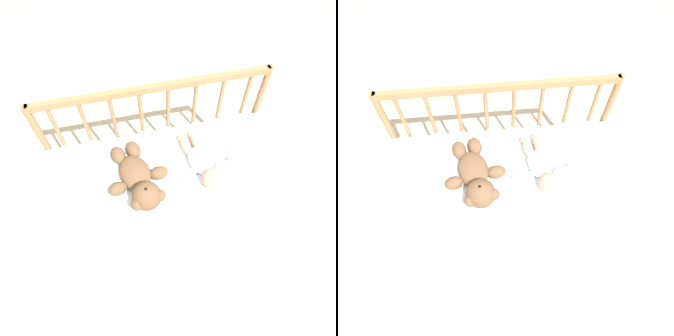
# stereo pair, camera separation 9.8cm
# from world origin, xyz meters

# --- Properties ---
(ground_plane) EXTENTS (12.00, 12.00, 0.00)m
(ground_plane) POSITION_xyz_m (0.00, 0.00, 0.00)
(ground_plane) COLOR #C6B293
(crib_mattress) EXTENTS (1.26, 0.61, 0.52)m
(crib_mattress) POSITION_xyz_m (0.00, 0.00, 0.26)
(crib_mattress) COLOR silver
(crib_mattress) RESTS_ON ground_plane
(crib_rail) EXTENTS (1.26, 0.04, 0.85)m
(crib_rail) POSITION_xyz_m (0.00, 0.33, 0.60)
(crib_rail) COLOR #997047
(crib_rail) RESTS_ON ground_plane
(blanket) EXTENTS (0.87, 0.52, 0.01)m
(blanket) POSITION_xyz_m (0.00, 0.03, 0.53)
(blanket) COLOR white
(blanket) RESTS_ON crib_mattress
(teddy_bear) EXTENTS (0.33, 0.44, 0.15)m
(teddy_bear) POSITION_xyz_m (-0.16, -0.02, 0.58)
(teddy_bear) COLOR brown
(teddy_bear) RESTS_ON crib_mattress
(baby) EXTENTS (0.35, 0.38, 0.10)m
(baby) POSITION_xyz_m (0.18, 0.01, 0.56)
(baby) COLOR white
(baby) RESTS_ON crib_mattress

